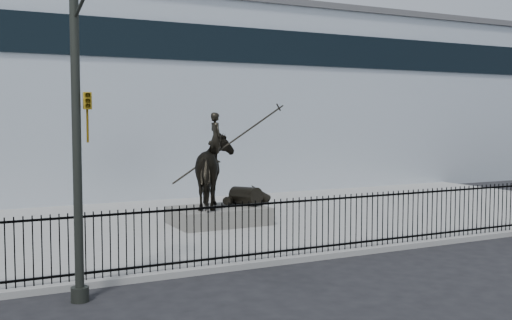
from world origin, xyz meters
name	(u,v)px	position (x,y,z in m)	size (l,w,h in m)	color
ground	(368,266)	(0.00, 0.00, 0.00)	(120.00, 120.00, 0.00)	black
plaza	(247,220)	(0.00, 7.00, 0.07)	(30.00, 12.00, 0.15)	gray
building	(144,103)	(0.00, 20.00, 4.50)	(44.00, 14.00, 9.00)	silver
picket_fence	(340,222)	(0.00, 1.25, 0.90)	(22.10, 0.10, 1.50)	black
statue_plinth	(219,216)	(-1.38, 6.33, 0.44)	(3.05, 2.10, 0.57)	#63615A
equestrian_statue	(220,171)	(-1.33, 6.33, 1.92)	(3.92, 2.44, 3.32)	black
traffic_signal_left	(97,100)	(-6.75, -0.62, 4.03)	(1.52, 4.84, 7.00)	#242722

